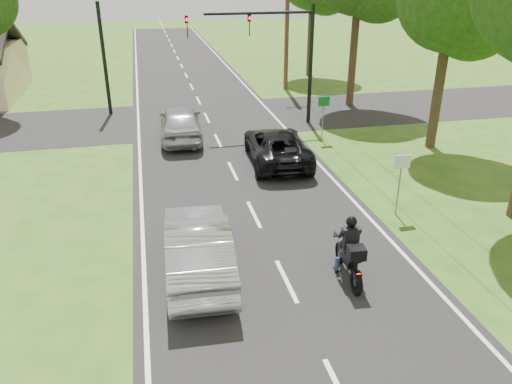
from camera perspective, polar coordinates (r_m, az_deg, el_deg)
ground at (r=13.55m, az=3.49°, el=-10.13°), size 140.00×140.00×0.00m
road at (r=22.29m, az=-3.59°, el=4.29°), size 8.00×100.00×0.01m
cross_road at (r=27.95m, az=-5.63°, el=8.42°), size 60.00×7.00×0.01m
motorcycle_rider at (r=13.46m, az=10.68°, el=-7.11°), size 0.63×2.14×1.85m
dark_suv at (r=21.22m, az=2.42°, el=5.30°), size 2.74×5.27×1.42m
silver_sedan at (r=13.56m, az=-6.68°, el=-6.16°), size 1.92×4.92×1.60m
silver_suv at (r=24.34m, az=-8.61°, el=7.88°), size 2.21×4.96×1.66m
traffic_signal at (r=25.78m, az=2.28°, el=16.56°), size 6.38×0.44×6.00m
signal_pole_far at (r=29.12m, az=-16.94°, el=14.22°), size 0.20×0.20×6.00m
utility_pole_far at (r=34.11m, az=3.60°, el=20.07°), size 1.60×0.28×10.00m
sign_white at (r=16.93m, az=16.27°, el=2.39°), size 0.55×0.07×2.12m
sign_green at (r=23.92m, az=7.73°, el=9.53°), size 0.55×0.07×2.12m
tree_row_c at (r=23.45m, az=22.25°, el=19.27°), size 4.80×4.65×8.76m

